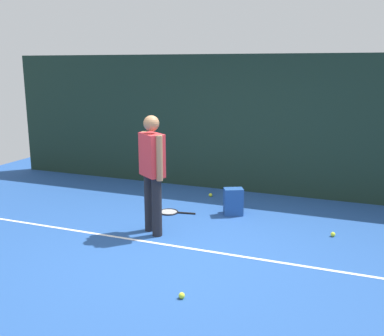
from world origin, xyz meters
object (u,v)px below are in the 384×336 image
at_px(tennis_ball_by_fence, 211,195).
at_px(tennis_ball_mid_court, 182,295).
at_px(tennis_player, 152,168).
at_px(tennis_ball_near_player, 333,234).
at_px(tennis_racket, 170,212).
at_px(backpack, 233,202).

height_order(tennis_ball_by_fence, tennis_ball_mid_court, same).
relative_size(tennis_player, tennis_ball_mid_court, 25.76).
distance_m(tennis_ball_by_fence, tennis_ball_mid_court, 3.72).
xyz_separation_m(tennis_ball_by_fence, tennis_ball_mid_court, (0.92, -3.61, 0.00)).
relative_size(tennis_ball_near_player, tennis_ball_mid_court, 1.00).
height_order(tennis_player, tennis_racket, tennis_player).
relative_size(tennis_player, backpack, 3.86).
bearing_deg(tennis_ball_by_fence, tennis_ball_mid_court, -75.61).
distance_m(tennis_ball_near_player, tennis_ball_mid_court, 2.72).
bearing_deg(tennis_ball_by_fence, tennis_racket, -105.86).
distance_m(tennis_ball_near_player, tennis_ball_by_fence, 2.57).
relative_size(backpack, tennis_ball_mid_court, 6.67).
bearing_deg(backpack, tennis_player, 29.38).
relative_size(backpack, tennis_ball_near_player, 6.67).
bearing_deg(tennis_ball_by_fence, tennis_player, -94.89).
xyz_separation_m(backpack, tennis_ball_mid_court, (0.26, -2.79, -0.18)).
bearing_deg(tennis_player, tennis_ball_mid_court, 161.65).
distance_m(tennis_racket, tennis_ball_mid_court, 2.79).
height_order(tennis_racket, backpack, backpack).
bearing_deg(tennis_ball_mid_court, backpack, 95.31).
distance_m(backpack, tennis_ball_near_player, 1.65).
relative_size(tennis_player, tennis_ball_near_player, 25.76).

